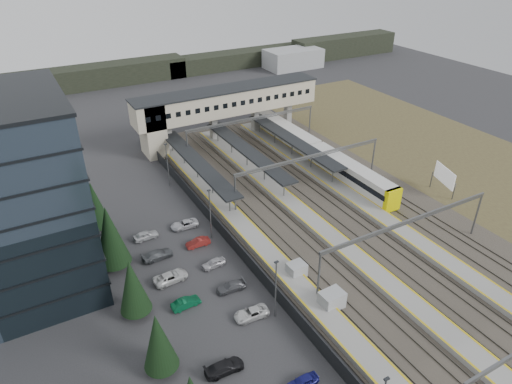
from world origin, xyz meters
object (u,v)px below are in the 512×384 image
footbridge (216,105)px  train (317,153)px  relay_cabin_near (332,300)px  relay_cabin_far (296,270)px  billboard (444,176)px

footbridge → train: (12.30, -19.02, -5.76)m
relay_cabin_near → train: size_ratio=0.07×
relay_cabin_near → footbridge: (9.16, 52.11, 6.75)m
relay_cabin_far → footbridge: footbridge is taller
relay_cabin_far → train: (21.98, 26.34, 1.11)m
relay_cabin_near → relay_cabin_far: relay_cabin_near is taller
relay_cabin_far → train: train is taller
relay_cabin_near → relay_cabin_far: 6.77m
relay_cabin_near → footbridge: footbridge is taller
relay_cabin_near → train: (21.46, 33.09, 0.98)m
relay_cabin_near → billboard: size_ratio=0.53×
relay_cabin_near → train: bearing=57.0°
relay_cabin_near → billboard: bearing=21.3°
billboard → relay_cabin_far: bearing=-169.6°
relay_cabin_near → footbridge: bearing=80.0°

